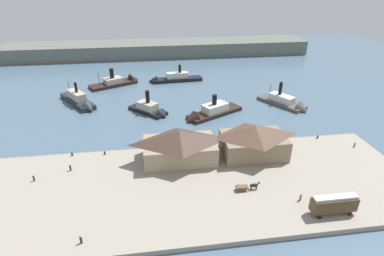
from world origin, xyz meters
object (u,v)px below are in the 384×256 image
(pedestrian_by_tram, at_px, (301,197))
(ferry_approaching_west, at_px, (151,110))
(ferry_mid_harbor, at_px, (171,79))
(ferry_shed_east_terminal, at_px, (180,145))
(pedestrian_near_cart, at_px, (81,240))
(ferry_shed_customs_shed, at_px, (254,140))
(ferry_approaching_east, at_px, (80,101))
(mooring_post_east, at_px, (72,154))
(mooring_post_west, at_px, (105,153))
(ferry_moored_west, at_px, (120,82))
(pedestrian_walking_west, at_px, (70,168))
(ferry_near_quay, at_px, (208,113))
(ferry_outer_harbor, at_px, (288,104))
(mooring_post_center_east, at_px, (318,137))
(street_tram, at_px, (334,204))
(horse_cart, at_px, (247,187))
(pedestrian_near_west_shed, at_px, (34,178))
(pedestrian_near_east_shed, at_px, (355,145))

(pedestrian_by_tram, distance_m, ferry_approaching_west, 61.62)
(ferry_approaching_west, distance_m, ferry_mid_harbor, 36.76)
(ferry_shed_east_terminal, bearing_deg, pedestrian_near_cart, -129.22)
(ferry_shed_customs_shed, relative_size, ferry_approaching_east, 0.77)
(mooring_post_east, height_order, ferry_approaching_east, ferry_approaching_east)
(mooring_post_west, relative_size, ferry_moored_west, 0.04)
(mooring_post_west, xyz_separation_m, ferry_approaching_west, (13.15, 28.24, -0.21))
(pedestrian_near_cart, relative_size, pedestrian_walking_west, 0.99)
(mooring_post_east, xyz_separation_m, ferry_near_quay, (41.46, 22.21, -0.31))
(ferry_shed_customs_shed, distance_m, ferry_moored_west, 79.08)
(ferry_outer_harbor, bearing_deg, ferry_shed_east_terminal, -143.40)
(pedestrian_by_tram, xyz_separation_m, mooring_post_west, (-43.88, 25.17, -0.34))
(ferry_shed_customs_shed, bearing_deg, ferry_outer_harbor, 53.41)
(pedestrian_walking_west, bearing_deg, ferry_mid_harbor, 66.31)
(mooring_post_center_east, bearing_deg, ferry_near_quay, 142.21)
(ferry_shed_east_terminal, relative_size, ferry_mid_harbor, 0.74)
(pedestrian_near_cart, bearing_deg, street_tram, 0.99)
(ferry_near_quay, bearing_deg, horse_cart, -89.10)
(mooring_post_west, relative_size, ferry_outer_harbor, 0.04)
(ferry_shed_customs_shed, bearing_deg, pedestrian_near_west_shed, -175.65)
(street_tram, xyz_separation_m, pedestrian_near_east_shed, (20.82, 24.09, -1.85))
(ferry_shed_east_terminal, distance_m, mooring_post_west, 20.92)
(pedestrian_by_tram, xyz_separation_m, ferry_mid_harbor, (-20.69, 88.77, -0.66))
(pedestrian_near_east_shed, bearing_deg, ferry_near_quay, 141.93)
(pedestrian_near_west_shed, relative_size, mooring_post_west, 1.79)
(ferry_approaching_east, bearing_deg, ferry_outer_harbor, -9.04)
(pedestrian_walking_west, bearing_deg, ferry_approaching_west, 59.20)
(mooring_post_west, relative_size, ferry_approaching_west, 0.06)
(ferry_shed_east_terminal, distance_m, horse_cart, 20.36)
(ferry_near_quay, relative_size, ferry_mid_harbor, 0.91)
(pedestrian_by_tram, bearing_deg, mooring_post_center_east, 55.42)
(ferry_shed_east_terminal, bearing_deg, ferry_approaching_west, 101.27)
(ferry_near_quay, distance_m, ferry_moored_west, 51.76)
(ferry_approaching_east, relative_size, ferry_mid_harbor, 0.86)
(mooring_post_east, distance_m, ferry_outer_harbor, 77.60)
(pedestrian_by_tram, relative_size, pedestrian_near_east_shed, 1.15)
(ferry_approaching_east, distance_m, ferry_outer_harbor, 78.71)
(mooring_post_east, xyz_separation_m, ferry_moored_west, (8.53, 62.14, -0.43))
(ferry_shed_east_terminal, height_order, ferry_near_quay, ferry_shed_east_terminal)
(horse_cart, distance_m, pedestrian_walking_west, 43.27)
(street_tram, height_order, pedestrian_near_east_shed, street_tram)
(pedestrian_near_west_shed, bearing_deg, ferry_moored_west, 78.20)
(pedestrian_by_tram, xyz_separation_m, ferry_near_quay, (-11.04, 47.94, -0.66))
(ferry_moored_west, distance_m, ferry_outer_harbor, 73.23)
(ferry_approaching_west, xyz_separation_m, ferry_mid_harbor, (10.04, 35.36, -0.10))
(ferry_shed_customs_shed, xyz_separation_m, mooring_post_west, (-39.57, 5.57, -3.97))
(pedestrian_near_cart, bearing_deg, ferry_shed_customs_shed, 31.89)
(ferry_approaching_west, bearing_deg, horse_cart, -67.14)
(ferry_approaching_west, bearing_deg, mooring_post_center_east, -29.81)
(ferry_shed_customs_shed, height_order, pedestrian_near_east_shed, ferry_shed_customs_shed)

